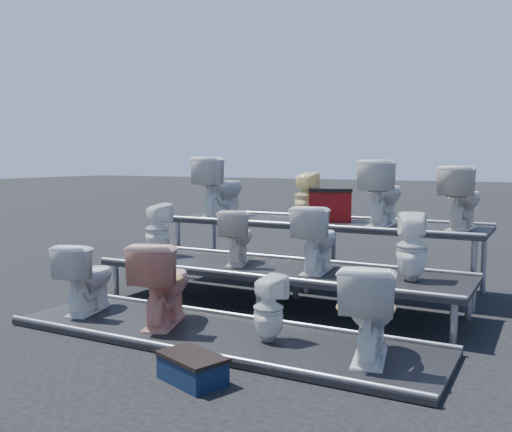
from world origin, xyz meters
The scene contains 18 objects.
ground centered at (0.00, 0.00, 0.00)m, with size 80.00×80.00×0.00m, color black.
tier_front centered at (0.00, -1.30, 0.03)m, with size 4.20×1.20×0.06m, color black.
tier_mid centered at (0.00, 0.00, 0.23)m, with size 4.20×1.20×0.46m, color black.
tier_back centered at (0.00, 1.30, 0.43)m, with size 4.20×1.20×0.86m, color black.
toilet_0 centered at (-1.65, -1.30, 0.43)m, with size 0.42×0.73×0.75m, color silver.
toilet_1 centered at (-0.64, -1.30, 0.48)m, with size 0.47×0.82×0.84m, color #DF9B80.
toilet_2 centered at (0.52, -1.30, 0.36)m, with size 0.27×0.28×0.60m, color silver.
toilet_3 centered at (1.44, -1.30, 0.46)m, with size 0.45×0.78×0.80m, color silver.
toilet_4 centered at (-1.71, 0.00, 0.80)m, with size 0.30×0.31×0.67m, color silver.
toilet_5 centered at (-0.55, 0.00, 0.78)m, with size 0.36×0.63×0.64m, color silver.
toilet_6 centered at (0.46, 0.00, 0.83)m, with size 0.41×0.72×0.73m, color silver.
toilet_7 centered at (1.48, 0.00, 0.81)m, with size 0.31×0.32×0.69m, color silver.
toilet_8 centered at (-1.56, 1.30, 1.29)m, with size 0.48×0.84×0.86m, color silver.
toilet_9 centered at (-0.23, 1.30, 1.19)m, with size 0.30×0.30×0.66m, color #F3E39C.
toilet_10 centered at (0.81, 1.30, 1.27)m, with size 0.46×0.80×0.82m, color silver.
toilet_11 centered at (1.76, 1.30, 1.23)m, with size 0.42×0.73×0.75m, color silver.
red_crate centered at (0.07, 1.42, 1.06)m, with size 0.55×0.44×0.39m, color maroon.
step_stool centered at (0.37, -2.28, 0.09)m, with size 0.51×0.31×0.19m, color black.
Camera 1 is at (2.75, -5.74, 1.68)m, focal length 40.00 mm.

